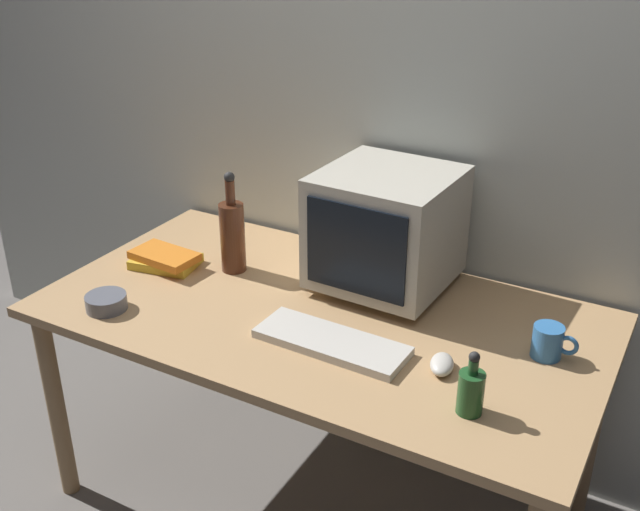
{
  "coord_description": "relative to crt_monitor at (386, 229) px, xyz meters",
  "views": [
    {
      "loc": [
        0.93,
        -1.66,
        1.83
      ],
      "look_at": [
        0.0,
        0.0,
        0.9
      ],
      "focal_mm": 42.41,
      "sensor_mm": 36.0,
      "label": 1
    }
  ],
  "objects": [
    {
      "name": "mug",
      "position": [
        0.54,
        -0.15,
        -0.15
      ],
      "size": [
        0.12,
        0.08,
        0.09
      ],
      "color": "#3370B2",
      "rests_on": "desk"
    },
    {
      "name": "bottle_tall",
      "position": [
        -0.47,
        -0.13,
        -0.07
      ],
      "size": [
        0.08,
        0.08,
        0.33
      ],
      "color": "#472314",
      "rests_on": "desk"
    },
    {
      "name": "book_stack",
      "position": [
        -0.68,
        -0.23,
        -0.17
      ],
      "size": [
        0.23,
        0.18,
        0.05
      ],
      "color": "gold",
      "rests_on": "desk"
    },
    {
      "name": "keyboard",
      "position": [
        0.02,
        -0.38,
        -0.18
      ],
      "size": [
        0.42,
        0.16,
        0.02
      ],
      "primitive_type": "cube",
      "rotation": [
        0.0,
        0.0,
        -0.03
      ],
      "color": "beige",
      "rests_on": "desk"
    },
    {
      "name": "desk",
      "position": [
        -0.1,
        -0.23,
        -0.27
      ],
      "size": [
        1.63,
        0.87,
        0.72
      ],
      "color": "tan",
      "rests_on": "ground"
    },
    {
      "name": "cd_spindle",
      "position": [
        -0.65,
        -0.52,
        -0.17
      ],
      "size": [
        0.12,
        0.12,
        0.04
      ],
      "primitive_type": "cylinder",
      "color": "#595B66",
      "rests_on": "desk"
    },
    {
      "name": "bottle_short",
      "position": [
        0.44,
        -0.47,
        -0.13
      ],
      "size": [
        0.06,
        0.06,
        0.17
      ],
      "color": "#1E4C23",
      "rests_on": "desk"
    },
    {
      "name": "ground_plane",
      "position": [
        -0.1,
        -0.23,
        -0.91
      ],
      "size": [
        6.0,
        6.0,
        0.0
      ],
      "primitive_type": "plane",
      "color": "slate"
    },
    {
      "name": "crt_monitor",
      "position": [
        0.0,
        0.0,
        0.0
      ],
      "size": [
        0.39,
        0.4,
        0.37
      ],
      "color": "#B2AD9E",
      "rests_on": "desk"
    },
    {
      "name": "computer_mouse",
      "position": [
        0.32,
        -0.34,
        -0.17
      ],
      "size": [
        0.09,
        0.11,
        0.04
      ],
      "primitive_type": "ellipsoid",
      "rotation": [
        0.0,
        0.0,
        0.28
      ],
      "color": "beige",
      "rests_on": "desk"
    },
    {
      "name": "back_wall",
      "position": [
        -0.1,
        0.26,
        0.34
      ],
      "size": [
        4.0,
        0.08,
        2.5
      ],
      "primitive_type": "cube",
      "color": "beige",
      "rests_on": "ground"
    }
  ]
}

